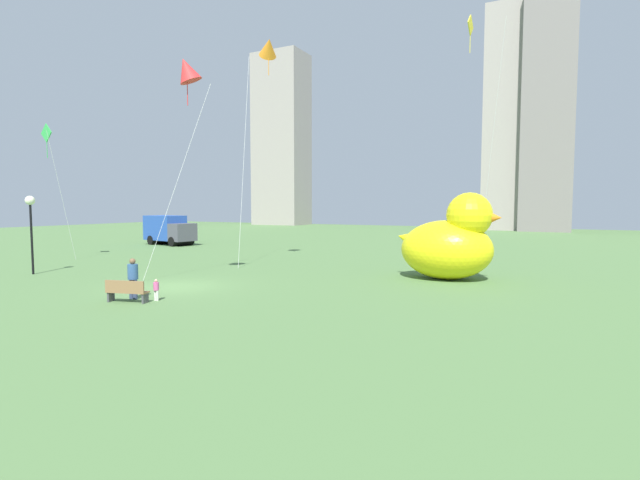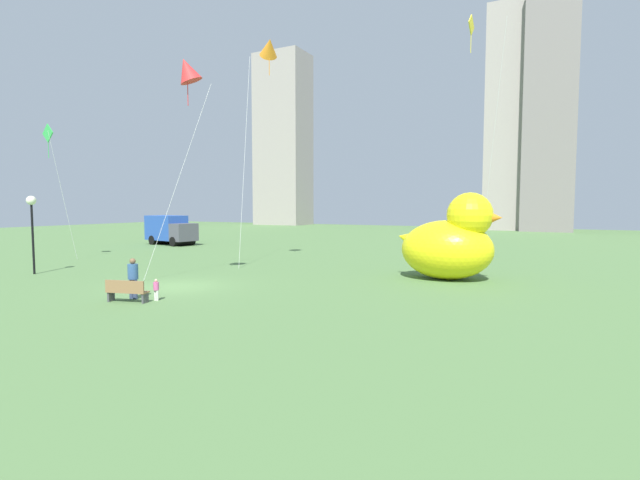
% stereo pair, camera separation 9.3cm
% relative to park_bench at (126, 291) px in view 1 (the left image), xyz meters
% --- Properties ---
extents(ground_plane, '(140.00, 140.00, 0.00)m').
position_rel_park_bench_xyz_m(ground_plane, '(-0.87, 3.61, -0.48)').
color(ground_plane, '#4F7340').
extents(park_bench, '(1.77, 0.85, 0.90)m').
position_rel_park_bench_xyz_m(park_bench, '(0.00, 0.00, 0.00)').
color(park_bench, olive).
rests_on(park_bench, ground).
extents(person_adult, '(0.41, 0.41, 1.69)m').
position_rel_park_bench_xyz_m(person_adult, '(-0.34, 0.63, 0.46)').
color(person_adult, '#38476B').
rests_on(person_adult, ground).
extents(person_child, '(0.22, 0.22, 0.88)m').
position_rel_park_bench_xyz_m(person_child, '(0.76, 0.81, 0.01)').
color(person_child, silver).
rests_on(person_child, ground).
extents(giant_inflatable_duck, '(5.45, 3.49, 4.51)m').
position_rel_park_bench_xyz_m(giant_inflatable_duck, '(10.18, 11.85, 1.44)').
color(giant_inflatable_duck, yellow).
rests_on(giant_inflatable_duck, ground).
extents(lamppost, '(0.51, 0.51, 4.39)m').
position_rel_park_bench_xyz_m(lamppost, '(-11.02, 3.07, 3.01)').
color(lamppost, black).
rests_on(lamppost, ground).
extents(box_truck, '(5.81, 3.19, 2.85)m').
position_rel_park_bench_xyz_m(box_truck, '(-18.89, 21.35, 0.96)').
color(box_truck, '#264CA5').
rests_on(box_truck, ground).
extents(city_skyline, '(87.72, 19.08, 37.09)m').
position_rel_park_bench_xyz_m(city_skyline, '(0.64, 69.93, 16.38)').
color(city_skyline, gray).
rests_on(city_skyline, ground).
extents(kite_yellow, '(2.24, 2.80, 15.73)m').
position_rel_park_bench_xyz_m(kite_yellow, '(9.98, 18.41, 13.76)').
color(kite_yellow, silver).
rests_on(kite_yellow, ground).
extents(kite_green, '(1.92, 2.11, 9.45)m').
position_rel_park_bench_xyz_m(kite_green, '(-16.26, 7.66, 8.00)').
color(kite_green, silver).
rests_on(kite_green, ground).
extents(kite_red, '(3.48, 3.49, 11.14)m').
position_rel_park_bench_xyz_m(kite_red, '(-1.18, 4.97, 9.93)').
color(kite_red, silver).
rests_on(kite_red, ground).
extents(kite_orange, '(3.08, 3.10, 14.46)m').
position_rel_park_bench_xyz_m(kite_orange, '(-1.34, 12.43, 13.17)').
color(kite_orange, silver).
rests_on(kite_orange, ground).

